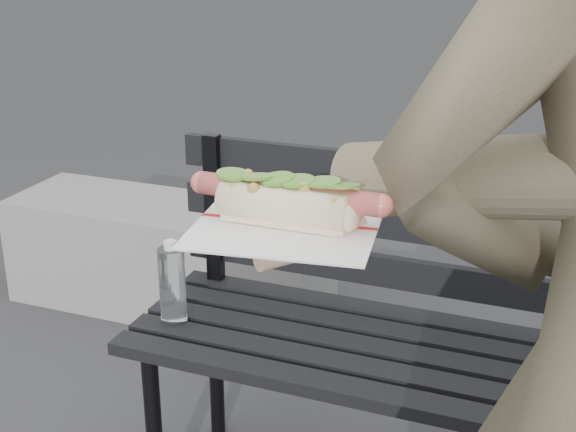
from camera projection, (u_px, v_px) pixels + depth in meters
name	position (u px, v px, depth m)	size (l,w,h in m)	color
park_bench	(451.00, 327.00, 1.82)	(1.50, 0.44, 0.88)	black
concrete_block	(169.00, 256.00, 2.99)	(1.20, 0.40, 0.40)	slate
held_hotdog	(485.00, 188.00, 0.83)	(0.62, 0.32, 0.20)	#4D4633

